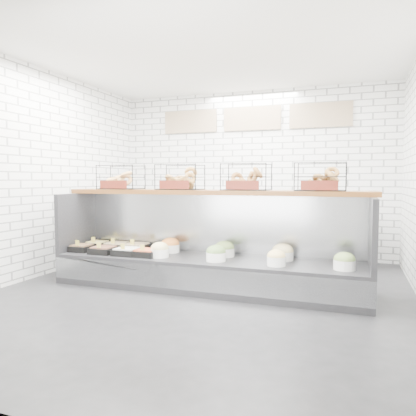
% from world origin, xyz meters
% --- Properties ---
extents(ground, '(5.50, 5.50, 0.00)m').
position_xyz_m(ground, '(0.00, 0.00, 0.00)').
color(ground, black).
rests_on(ground, ground).
extents(room_shell, '(5.02, 5.51, 3.01)m').
position_xyz_m(room_shell, '(0.00, 0.60, 2.06)').
color(room_shell, white).
rests_on(room_shell, ground).
extents(display_case, '(4.00, 0.90, 1.20)m').
position_xyz_m(display_case, '(-0.03, 0.34, 0.33)').
color(display_case, black).
rests_on(display_case, ground).
extents(bagel_shelf, '(4.10, 0.50, 0.40)m').
position_xyz_m(bagel_shelf, '(0.00, 0.52, 1.38)').
color(bagel_shelf, '#522C11').
rests_on(bagel_shelf, display_case).
extents(prep_counter, '(4.00, 0.60, 1.20)m').
position_xyz_m(prep_counter, '(-0.01, 2.43, 0.47)').
color(prep_counter, '#93969B').
rests_on(prep_counter, ground).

